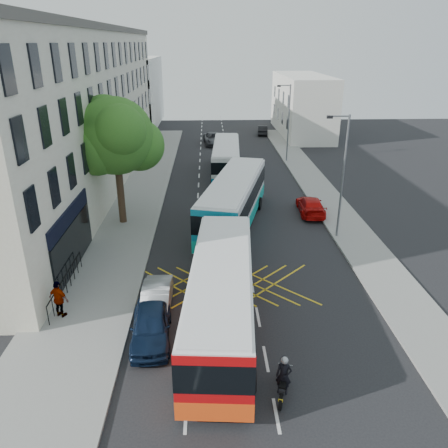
{
  "coord_description": "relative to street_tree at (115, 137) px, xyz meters",
  "views": [
    {
      "loc": [
        -2.29,
        -14.51,
        12.2
      ],
      "look_at": [
        -1.4,
        9.35,
        2.2
      ],
      "focal_mm": 35.0,
      "sensor_mm": 36.0,
      "label": 1
    }
  ],
  "objects": [
    {
      "name": "pedestrian_far",
      "position": [
        -0.85,
        -11.75,
        -5.21
      ],
      "size": [
        1.18,
        0.87,
        1.86
      ],
      "primitive_type": "imported",
      "rotation": [
        0.0,
        0.0,
        2.71
      ],
      "color": "gray",
      "rests_on": "pavement_left"
    },
    {
      "name": "lamp_near",
      "position": [
        14.71,
        -2.97,
        -1.68
      ],
      "size": [
        1.45,
        0.15,
        8.0
      ],
      "color": "slate",
      "rests_on": "pavement_right"
    },
    {
      "name": "bus_far",
      "position": [
        8.01,
        12.59,
        -4.68
      ],
      "size": [
        3.14,
        10.98,
        3.05
      ],
      "rotation": [
        0.0,
        0.0,
        -0.05
      ],
      "color": "silver",
      "rests_on": "ground"
    },
    {
      "name": "red_hatchback",
      "position": [
        14.01,
        1.53,
        -5.65
      ],
      "size": [
        2.01,
        4.51,
        1.28
      ],
      "primitive_type": "imported",
      "rotation": [
        0.0,
        0.0,
        3.09
      ],
      "color": "#C20A08",
      "rests_on": "ground"
    },
    {
      "name": "terrace_far",
      "position": [
        -5.49,
        40.03,
        -1.29
      ],
      "size": [
        8.0,
        20.0,
        10.0
      ],
      "primitive_type": "cube",
      "color": "silver",
      "rests_on": "ground"
    },
    {
      "name": "pavement_right",
      "position": [
        16.01,
        0.03,
        -6.22
      ],
      "size": [
        3.0,
        70.0,
        0.15
      ],
      "primitive_type": "cube",
      "color": "gray",
      "rests_on": "ground"
    },
    {
      "name": "bus_mid",
      "position": [
        8.0,
        -0.37,
        -4.49
      ],
      "size": [
        5.74,
        12.51,
        3.43
      ],
      "rotation": [
        0.0,
        0.0,
        -0.25
      ],
      "color": "silver",
      "rests_on": "ground"
    },
    {
      "name": "lamp_far",
      "position": [
        14.71,
        17.03,
        -1.68
      ],
      "size": [
        1.45,
        0.15,
        8.0
      ],
      "color": "slate",
      "rests_on": "pavement_right"
    },
    {
      "name": "parked_car_silver",
      "position": [
        3.61,
        -11.22,
        -5.65
      ],
      "size": [
        1.38,
        3.9,
        1.28
      ],
      "primitive_type": "imported",
      "rotation": [
        0.0,
        0.0,
        -0.01
      ],
      "color": "#9FA2A6",
      "rests_on": "ground"
    },
    {
      "name": "ground",
      "position": [
        8.51,
        -14.97,
        -6.29
      ],
      "size": [
        120.0,
        120.0,
        0.0
      ],
      "primitive_type": "plane",
      "color": "black",
      "rests_on": "ground"
    },
    {
      "name": "terrace_main",
      "position": [
        -5.49,
        9.52,
        0.46
      ],
      "size": [
        8.3,
        45.0,
        13.5
      ],
      "color": "beige",
      "rests_on": "ground"
    },
    {
      "name": "distant_car_dark",
      "position": [
        14.01,
        32.42,
        -5.66
      ],
      "size": [
        1.72,
        3.93,
        1.26
      ],
      "primitive_type": "imported",
      "rotation": [
        0.0,
        0.0,
        3.04
      ],
      "color": "black",
      "rests_on": "ground"
    },
    {
      "name": "bus_near",
      "position": [
        6.73,
        -12.75,
        -4.57
      ],
      "size": [
        3.54,
        11.79,
        3.27
      ],
      "rotation": [
        0.0,
        0.0,
        -0.07
      ],
      "color": "silver",
      "rests_on": "ground"
    },
    {
      "name": "motorbike",
      "position": [
        8.88,
        -16.99,
        -5.47
      ],
      "size": [
        0.75,
        1.94,
        1.76
      ],
      "rotation": [
        0.0,
        0.0,
        -0.27
      ],
      "color": "black",
      "rests_on": "ground"
    },
    {
      "name": "distant_car_grey",
      "position": [
        6.97,
        26.28,
        -5.58
      ],
      "size": [
        2.82,
        5.33,
        1.43
      ],
      "primitive_type": "imported",
      "rotation": [
        0.0,
        0.0,
        0.09
      ],
      "color": "#404147",
      "rests_on": "ground"
    },
    {
      "name": "building_right",
      "position": [
        19.51,
        33.03,
        -2.29
      ],
      "size": [
        6.0,
        18.0,
        8.0
      ],
      "primitive_type": "cube",
      "color": "silver",
      "rests_on": "ground"
    },
    {
      "name": "railings",
      "position": [
        -1.19,
        -9.67,
        -5.57
      ],
      "size": [
        0.08,
        5.6,
        1.14
      ],
      "primitive_type": null,
      "color": "black",
      "rests_on": "pavement_left"
    },
    {
      "name": "pavement_left",
      "position": [
        0.01,
        0.03,
        -6.22
      ],
      "size": [
        5.0,
        70.0,
        0.15
      ],
      "primitive_type": "cube",
      "color": "gray",
      "rests_on": "ground"
    },
    {
      "name": "parked_car_blue",
      "position": [
        3.61,
        -13.43,
        -5.57
      ],
      "size": [
        1.98,
        4.34,
        1.44
      ],
      "primitive_type": "imported",
      "rotation": [
        0.0,
        0.0,
        0.07
      ],
      "color": "#0D1B35",
      "rests_on": "ground"
    },
    {
      "name": "street_tree",
      "position": [
        0.0,
        0.0,
        0.0
      ],
      "size": [
        6.3,
        5.7,
        8.8
      ],
      "color": "#382619",
      "rests_on": "pavement_left"
    }
  ]
}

